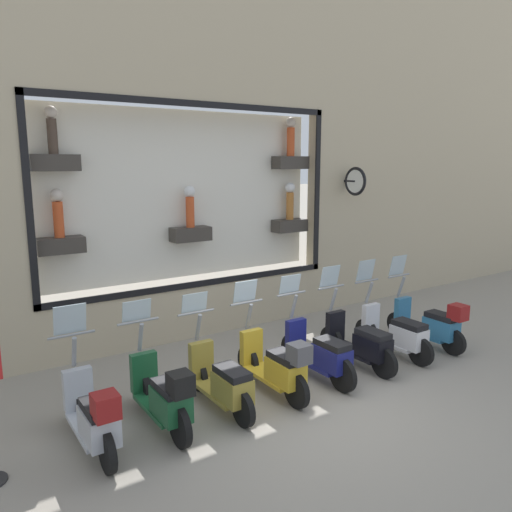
% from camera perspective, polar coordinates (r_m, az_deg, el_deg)
% --- Properties ---
extents(ground_plane, '(120.00, 120.00, 0.00)m').
position_cam_1_polar(ground_plane, '(7.74, 5.77, -16.26)').
color(ground_plane, gray).
extents(building_facade, '(1.25, 36.00, 9.06)m').
position_cam_1_polar(building_facade, '(10.01, -7.50, 17.05)').
color(building_facade, tan).
rests_on(building_facade, ground_plane).
extents(scooter_teal_0, '(1.80, 0.61, 1.66)m').
position_cam_1_polar(scooter_teal_0, '(10.18, 19.42, -7.28)').
color(scooter_teal_0, black).
rests_on(scooter_teal_0, ground_plane).
extents(scooter_white_1, '(1.80, 0.61, 1.67)m').
position_cam_1_polar(scooter_white_1, '(9.55, 15.74, -8.49)').
color(scooter_white_1, black).
rests_on(scooter_white_1, ground_plane).
extents(scooter_black_2, '(1.80, 0.60, 1.66)m').
position_cam_1_polar(scooter_black_2, '(8.90, 11.84, -9.69)').
color(scooter_black_2, black).
rests_on(scooter_black_2, ground_plane).
extents(scooter_navy_3, '(1.81, 0.60, 1.60)m').
position_cam_1_polar(scooter_navy_3, '(8.31, 7.32, -11.01)').
color(scooter_navy_3, black).
rests_on(scooter_navy_3, ground_plane).
extents(scooter_yellow_4, '(1.80, 0.60, 1.62)m').
position_cam_1_polar(scooter_yellow_4, '(7.72, 2.37, -12.38)').
color(scooter_yellow_4, black).
rests_on(scooter_yellow_4, ground_plane).
extents(scooter_olive_5, '(1.80, 0.60, 1.55)m').
position_cam_1_polar(scooter_olive_5, '(7.33, -3.87, -14.15)').
color(scooter_olive_5, black).
rests_on(scooter_olive_5, ground_plane).
extents(scooter_green_6, '(1.81, 0.61, 1.58)m').
position_cam_1_polar(scooter_green_6, '(6.90, -10.50, -15.45)').
color(scooter_green_6, black).
rests_on(scooter_green_6, ground_plane).
extents(scooter_silver_7, '(1.80, 0.61, 1.67)m').
position_cam_1_polar(scooter_silver_7, '(6.64, -18.07, -16.98)').
color(scooter_silver_7, black).
rests_on(scooter_silver_7, ground_plane).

